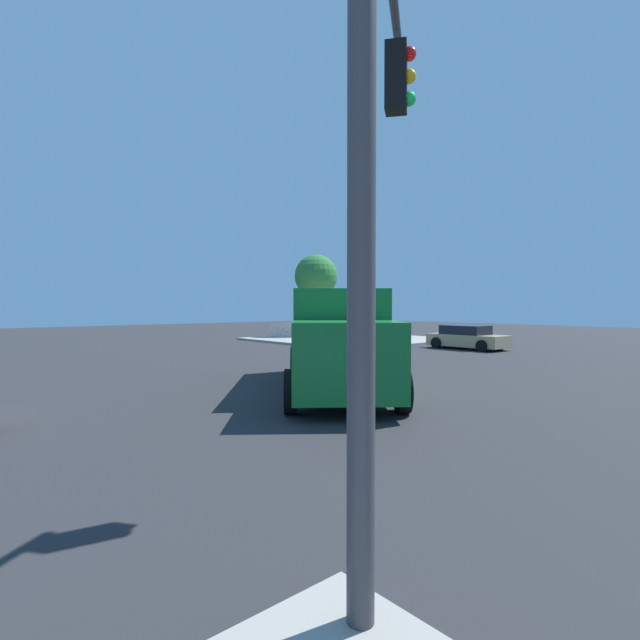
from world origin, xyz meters
name	(u,v)px	position (x,y,z in m)	size (l,w,h in m)	color
ground_plane	(349,384)	(0.00, 0.00, 0.00)	(100.00, 100.00, 0.00)	#2B2B2D
sidewalk_corner_near	(351,339)	(-13.14, -13.14, 0.07)	(11.45, 11.45, 0.14)	#9E998E
delivery_truck	(336,337)	(0.73, 0.18, 1.48)	(7.06, 7.88, 2.82)	#146B2D
traffic_light_primary	(380,97)	(6.80, 7.28, 4.32)	(3.27, 2.44, 6.42)	#38383D
sedan_tan	(467,338)	(-13.26, -4.16, 0.63)	(2.09, 4.33, 1.31)	tan
pedestrian_near_corner	(340,327)	(-10.40, -11.37, 1.08)	(0.35, 0.48, 1.65)	gray
pedestrian_crossing	(371,324)	(-16.06, -13.95, 1.06)	(0.48, 0.36, 1.63)	navy
picket_fence_run	(302,329)	(-13.14, -18.62, 0.62)	(5.86, 0.05, 0.95)	silver
shade_tree_near	(316,276)	(-13.51, -17.35, 4.66)	(3.29, 3.29, 6.19)	brown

